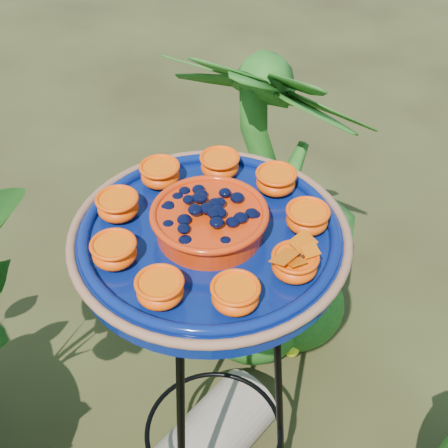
# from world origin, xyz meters

# --- Properties ---
(tripod_stand) EXTENTS (0.39, 0.39, 0.92)m
(tripod_stand) POSITION_xyz_m (0.05, 0.14, 0.56)
(tripod_stand) COLOR black
(tripod_stand) RESTS_ON ground
(feeder_dish) EXTENTS (0.55, 0.55, 0.11)m
(feeder_dish) POSITION_xyz_m (0.05, 0.14, 0.96)
(feeder_dish) COLOR #07175B
(feeder_dish) RESTS_ON tripod_stand
(shrub_back_right) EXTENTS (0.70, 0.70, 1.02)m
(shrub_back_right) POSITION_xyz_m (0.61, 0.46, 0.51)
(shrub_back_right) COLOR #1D5216
(shrub_back_right) RESTS_ON ground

